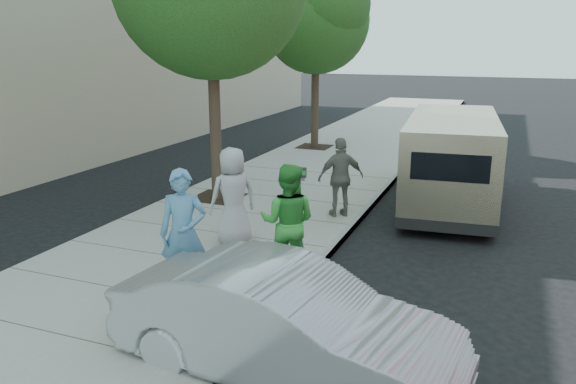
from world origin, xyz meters
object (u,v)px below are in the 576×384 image
Objects in this scene: parking_meter at (300,185)px; person_striped_polo at (341,177)px; sedan at (284,325)px; van at (451,159)px; person_gray_shirt at (233,196)px; tree_far at (317,15)px; person_officer at (184,233)px; person_green_shirt at (288,222)px.

person_striped_polo reaches higher than parking_meter.
parking_meter is 1.31m from person_striped_polo.
parking_meter is 5.23m from sedan.
sedan is at bearing -101.94° from van.
van is 5.97m from person_gray_shirt.
person_striped_polo is (3.29, -7.96, -3.84)m from tree_far.
person_gray_shirt reaches higher than sedan.
person_officer is (2.19, -12.75, -3.73)m from tree_far.
van is (5.42, -5.64, -3.70)m from tree_far.
van is at bearing 29.86° from parking_meter.
person_striped_polo is (0.54, 1.19, -0.06)m from parking_meter.
person_green_shirt reaches higher than sedan.
person_green_shirt is (3.45, -11.60, -3.76)m from tree_far.
van is 3.09× the size of person_officer.
person_gray_shirt is at bearing -45.37° from person_green_shirt.
person_striped_polo is at bearing -96.53° from person_green_shirt.
person_gray_shirt is 1.06× the size of person_striped_polo.
van is 8.54m from sedan.
tree_far is 12.67m from person_green_shirt.
person_officer is at bearing 51.28° from person_gray_shirt.
person_gray_shirt is at bearing 76.79° from person_officer.
parking_meter is at bearing -172.18° from person_gray_shirt.
sedan is (1.63, -4.95, -0.40)m from parking_meter.
van is at bearing -173.68° from person_gray_shirt.
person_striped_polo is at bearing -137.55° from van.
person_striped_polo is at bearing -67.53° from tree_far.
tree_far is at bearing 78.30° from person_officer.
parking_meter is at bearing 24.40° from sedan.
parking_meter is at bearing -132.23° from van.
tree_far is 11.24m from person_gray_shirt.
tree_far is 9.43m from person_striped_polo.
person_gray_shirt is (-2.54, 3.68, 0.39)m from sedan.
van is 3.44× the size of person_striped_polo.
person_striped_polo is at bearing -167.23° from person_gray_shirt.
tree_far is at bearing -102.38° from person_striped_polo.
van is at bearing -167.44° from person_striped_polo.
person_striped_polo is (-1.10, 6.14, 0.34)m from sedan.
person_gray_shirt is at bearing -131.70° from van.
tree_far is at bearing 128.92° from van.
tree_far is 3.40× the size of person_gray_shirt.
person_officer is 1.11× the size of person_striped_polo.
person_green_shirt reaches higher than person_striped_polo.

